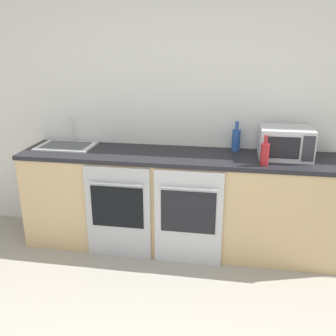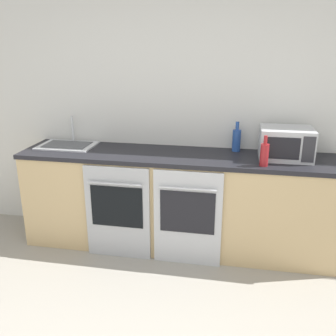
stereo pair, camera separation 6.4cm
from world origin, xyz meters
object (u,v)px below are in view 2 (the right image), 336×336
at_px(oven_left, 118,212).
at_px(bottle_red, 264,154).
at_px(bottle_blue, 237,140).
at_px(sink, 67,145).
at_px(microwave, 286,143).
at_px(oven_right, 187,218).

height_order(oven_left, bottle_red, bottle_red).
bearing_deg(oven_left, bottle_red, 4.87).
distance_m(bottle_blue, sink, 1.65).
height_order(bottle_blue, sink, bottle_blue).
distance_m(bottle_red, sink, 1.90).
xyz_separation_m(oven_left, microwave, (1.45, 0.36, 0.63)).
bearing_deg(oven_left, sink, 147.90).
distance_m(oven_left, microwave, 1.62).
distance_m(oven_right, bottle_blue, 0.88).
distance_m(microwave, bottle_blue, 0.46).
height_order(bottle_red, sink, sink).
distance_m(microwave, sink, 2.08).
xyz_separation_m(microwave, bottle_blue, (-0.43, 0.16, -0.03)).
xyz_separation_m(oven_left, oven_right, (0.64, 0.00, 0.00)).
bearing_deg(oven_left, bottle_blue, 26.98).
bearing_deg(microwave, oven_left, -165.95).
xyz_separation_m(microwave, sink, (-2.07, 0.03, -0.12)).
distance_m(oven_right, microwave, 1.09).
height_order(oven_right, microwave, microwave).
bearing_deg(microwave, bottle_red, -127.29).
distance_m(oven_left, bottle_red, 1.39).
relative_size(oven_left, oven_right, 1.00).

